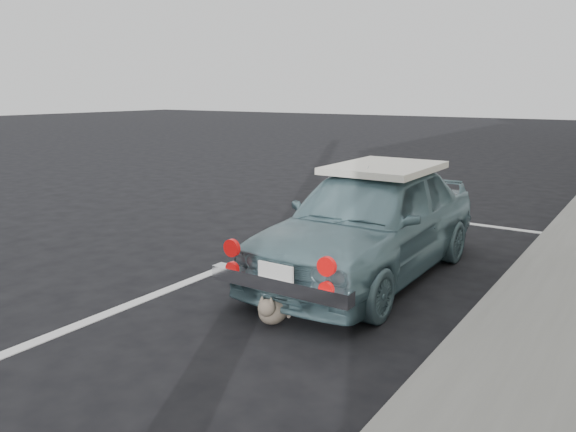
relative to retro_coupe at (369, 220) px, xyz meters
name	(u,v)px	position (x,y,z in m)	size (l,w,h in m)	color
ground	(18,423)	(-0.51, -3.59, -0.59)	(80.00, 80.00, 0.00)	black
pline_front	(454,222)	(-0.01, 2.91, -0.58)	(3.00, 0.12, 0.01)	silver
pline_side	(228,266)	(-1.41, -0.59, -0.58)	(0.12, 7.00, 0.01)	silver
retro_coupe	(369,220)	(0.00, 0.00, 0.00)	(1.39, 3.42, 1.16)	slate
cat	(273,308)	(-0.10, -1.59, -0.46)	(0.32, 0.54, 0.29)	#61554A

